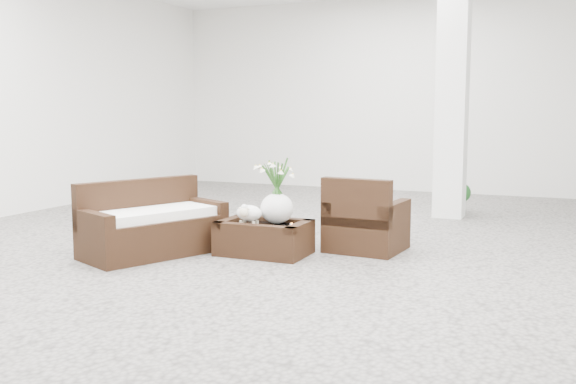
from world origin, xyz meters
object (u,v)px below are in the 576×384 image
at_px(loveseat, 153,218).
at_px(topiary, 451,161).
at_px(coffee_table, 264,239).
at_px(armchair, 367,213).

distance_m(loveseat, topiary, 4.66).
xyz_separation_m(coffee_table, topiary, (1.29, 3.57, 0.59)).
distance_m(coffee_table, loveseat, 1.15).
height_order(armchair, topiary, topiary).
relative_size(armchair, topiary, 0.53).
xyz_separation_m(armchair, topiary, (0.38, 2.96, 0.35)).
bearing_deg(coffee_table, topiary, 70.17).
relative_size(coffee_table, topiary, 0.61).
bearing_deg(loveseat, coffee_table, -41.94).
xyz_separation_m(coffee_table, loveseat, (-1.03, -0.46, 0.22)).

